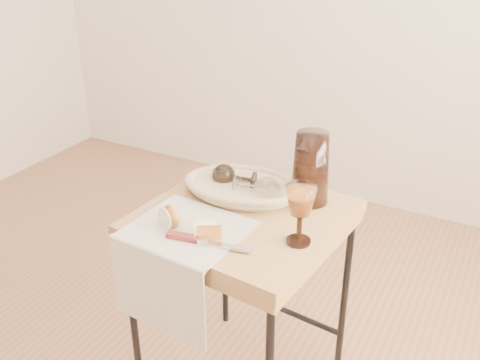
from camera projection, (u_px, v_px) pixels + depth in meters
The scene contains 10 objects.
side_table at pixel (243, 306), 1.83m from camera, with size 0.57×0.57×0.73m, color brown, non-canonical shape.
tea_towel at pixel (187, 229), 1.57m from camera, with size 0.32×0.29×0.01m, color #EFE3C7.
bread_basket at pixel (243, 189), 1.76m from camera, with size 0.34×0.24×0.05m, color #9C8058, non-canonical shape.
goblet_lying_a at pixel (237, 177), 1.77m from camera, with size 0.13×0.08×0.08m, color #2E221A, non-canonical shape.
goblet_lying_b at pixel (254, 187), 1.71m from camera, with size 0.13×0.08×0.08m, color white, non-canonical shape.
pitcher at pixel (311, 168), 1.68m from camera, with size 0.16×0.24×0.27m, color black, non-canonical shape.
wine_goblet at pixel (300, 215), 1.48m from camera, with size 0.09×0.09×0.18m, color white, non-canonical shape.
apple_half at pixel (171, 216), 1.57m from camera, with size 0.07×0.04×0.07m, color red.
apple_wedge at pixel (206, 230), 1.52m from camera, with size 0.07×0.04×0.05m, color #F8E4B4.
table_knife at pixel (205, 241), 1.50m from camera, with size 0.24×0.03×0.02m, color silver, non-canonical shape.
Camera 1 is at (1.03, -1.06, 1.56)m, focal length 40.79 mm.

